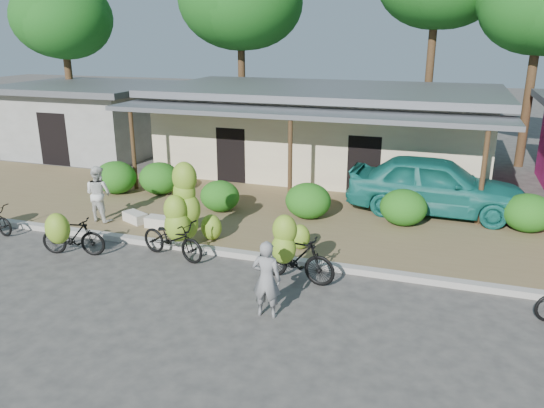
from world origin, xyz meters
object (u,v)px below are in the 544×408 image
Objects in this scene: vendor at (266,279)px; sack_near at (161,222)px; tree_near_right at (536,3)px; bike_center at (178,221)px; bike_left at (69,235)px; teal_van at (435,185)px; sack_far at (135,217)px; bike_right at (293,254)px; tree_back_left at (60,16)px; bystander at (98,194)px.

sack_near is at bearing -41.00° from vendor.
bike_center is (-8.89, -12.91, -5.54)m from tree_near_right.
tree_near_right is 9.67× the size of sack_near.
teal_van reaches higher than bike_left.
sack_near is 1.13× the size of sack_far.
bike_left reaches higher than sack_far.
bike_right is at bearing -112.82° from tree_near_right.
bike_right is at bearing 155.66° from teal_van.
vendor is (5.27, -3.64, 0.53)m from sack_far.
bike_left is at bearing 127.28° from teal_van.
bike_right reaches higher than bike_left.
tree_back_left is 15.23m from sack_far.
bystander is at bearing 6.90° from bike_left.
tree_near_right reaches higher than bike_left.
bystander is at bearing -178.93° from sack_near.
bike_right is 1.54m from vendor.
bike_left is at bearing -52.21° from tree_back_left.
sack_near is at bearing 119.11° from teal_van.
tree_near_right is 3.52× the size of bike_center.
tree_back_left is at bearing -175.91° from tree_near_right.
tree_near_right is 17.14m from vendor.
vendor is (-0.10, -1.53, 0.08)m from bike_right.
bystander is (-12.10, -11.68, -5.49)m from tree_near_right.
bike_left is 2.02× the size of sack_near.
bike_center is 3.25m from bike_right.
tree_near_right is at bearing 4.09° from tree_back_left.
tree_back_left reaches higher than sack_far.
bike_right is 5.79m from sack_far.
bystander reaches higher than vendor.
teal_van reaches higher than vendor.
bystander is at bearing 81.63° from bike_right.
bike_center is 2.70m from sack_far.
tree_near_right is 16.63m from sack_near.
vendor is 0.31× the size of teal_van.
bike_left is 1.08× the size of vendor.
tree_near_right is 10.96× the size of sack_far.
bike_right is 4.85m from sack_near.
vendor is (15.19, -13.61, -5.31)m from tree_back_left.
bike_right is 2.25× the size of sack_near.
bike_center is 1.22× the size of bike_right.
bike_center reaches higher than sack_far.
sack_near is (10.86, -10.14, -5.83)m from tree_back_left.
bike_left is 2.69m from bike_center.
bike_right reaches higher than sack_far.
tree_near_right is (21.00, 1.50, 0.33)m from tree_back_left.
bike_center is 3.78m from vendor.
bystander is (-1.02, -0.21, 0.67)m from sack_far.
bike_center is 1.43× the size of bystander.
tree_back_left is 4.14× the size of bike_right.
sack_near is 0.17× the size of teal_van.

